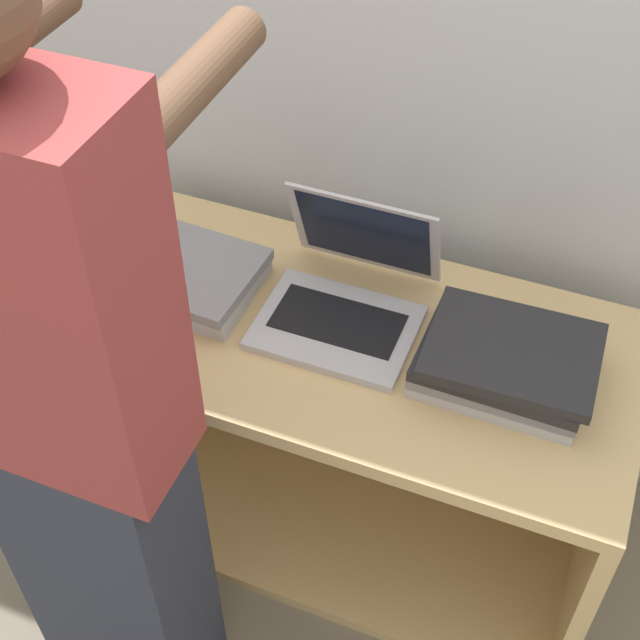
# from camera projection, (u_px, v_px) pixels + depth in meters

# --- Properties ---
(ground_plane) EXTENTS (12.00, 12.00, 0.00)m
(ground_plane) POSITION_uv_depth(u_px,v_px,m) (288.00, 605.00, 2.20)
(ground_plane) COLOR #756B5B
(wall_back) EXTENTS (8.00, 0.05, 2.40)m
(wall_back) POSITION_uv_depth(u_px,v_px,m) (411.00, 18.00, 1.83)
(wall_back) COLOR silver
(wall_back) RESTS_ON ground_plane
(cart) EXTENTS (1.32, 0.62, 0.67)m
(cart) POSITION_uv_depth(u_px,v_px,m) (344.00, 407.00, 2.21)
(cart) COLOR tan
(cart) RESTS_ON ground_plane
(laptop_open) EXTENTS (0.34, 0.35, 0.26)m
(laptop_open) POSITION_uv_depth(u_px,v_px,m) (346.00, 296.00, 1.93)
(laptop_open) COLOR #B7B7BC
(laptop_open) RESTS_ON cart
(laptop_stack_left) EXTENTS (0.35, 0.27, 0.08)m
(laptop_stack_left) POSITION_uv_depth(u_px,v_px,m) (181.00, 274.00, 2.00)
(laptop_stack_left) COLOR #B7B7BC
(laptop_stack_left) RESTS_ON cart
(laptop_stack_right) EXTENTS (0.36, 0.27, 0.10)m
(laptop_stack_right) POSITION_uv_depth(u_px,v_px,m) (506.00, 361.00, 1.79)
(laptop_stack_right) COLOR #B7B7BC
(laptop_stack_right) RESTS_ON cart
(person) EXTENTS (0.40, 0.53, 1.75)m
(person) POSITION_uv_depth(u_px,v_px,m) (72.00, 420.00, 1.48)
(person) COLOR #2D3342
(person) RESTS_ON ground_plane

